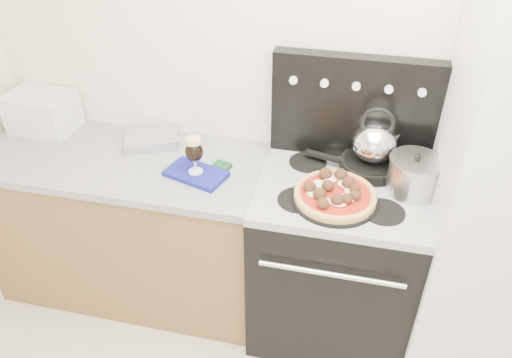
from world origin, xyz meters
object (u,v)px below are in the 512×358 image
(stove_body, at_px, (333,262))
(beer_glass, at_px, (194,155))
(skillet, at_px, (371,165))
(oven_mitt, at_px, (196,174))
(pizza, at_px, (335,193))
(stock_pot, at_px, (413,176))
(base_cabinet, at_px, (132,228))
(tea_kettle, at_px, (375,139))
(toaster_oven, at_px, (42,112))
(pizza_pan, at_px, (335,199))

(stove_body, relative_size, beer_glass, 4.84)
(skillet, bearing_deg, oven_mitt, -165.34)
(pizza, bearing_deg, stock_pot, 23.79)
(base_cabinet, xyz_separation_m, tea_kettle, (1.22, 0.13, 0.65))
(toaster_oven, distance_m, tea_kettle, 1.72)
(stove_body, relative_size, tea_kettle, 3.87)
(oven_mitt, xyz_separation_m, tea_kettle, (0.79, 0.21, 0.17))
(toaster_oven, distance_m, skillet, 1.71)
(skillet, bearing_deg, toaster_oven, 178.86)
(oven_mitt, height_order, beer_glass, beer_glass)
(skillet, bearing_deg, tea_kettle, 0.00)
(oven_mitt, relative_size, stock_pot, 1.28)
(tea_kettle, bearing_deg, toaster_oven, 162.27)
(stove_body, height_order, skillet, skillet)
(beer_glass, distance_m, pizza_pan, 0.66)
(beer_glass, xyz_separation_m, stock_pot, (0.97, 0.07, -0.02))
(pizza, height_order, skillet, pizza)
(pizza, bearing_deg, tea_kettle, 62.86)
(base_cabinet, height_order, tea_kettle, tea_kettle)
(beer_glass, relative_size, pizza, 0.52)
(base_cabinet, distance_m, oven_mitt, 0.65)
(pizza_pan, distance_m, skillet, 0.31)
(pizza, bearing_deg, base_cabinet, 172.65)
(stove_body, xyz_separation_m, toaster_oven, (-1.60, 0.19, 0.56))
(toaster_oven, height_order, skillet, toaster_oven)
(tea_kettle, height_order, stock_pot, tea_kettle)
(oven_mitt, distance_m, skillet, 0.82)
(toaster_oven, height_order, oven_mitt, toaster_oven)
(stock_pot, bearing_deg, skillet, 143.15)
(stove_body, distance_m, oven_mitt, 0.83)
(pizza_pan, xyz_separation_m, stock_pot, (0.32, 0.14, 0.07))
(stove_body, bearing_deg, skillet, 54.70)
(oven_mitt, bearing_deg, pizza_pan, -5.91)
(toaster_oven, height_order, beer_glass, beer_glass)
(stove_body, distance_m, stock_pot, 0.63)
(oven_mitt, bearing_deg, beer_glass, 0.00)
(beer_glass, xyz_separation_m, tea_kettle, (0.79, 0.21, 0.07))
(base_cabinet, relative_size, skillet, 5.08)
(toaster_oven, xyz_separation_m, skillet, (1.71, -0.03, -0.06))
(toaster_oven, bearing_deg, tea_kettle, 2.86)
(tea_kettle, bearing_deg, beer_glass, 178.07)
(oven_mitt, height_order, pizza, pizza)
(oven_mitt, relative_size, tea_kettle, 1.22)
(base_cabinet, height_order, beer_glass, beer_glass)
(pizza, height_order, tea_kettle, tea_kettle)
(base_cabinet, xyz_separation_m, toaster_oven, (-0.50, 0.17, 0.57))
(tea_kettle, bearing_deg, base_cabinet, 169.72)
(base_cabinet, xyz_separation_m, beer_glass, (0.43, -0.07, 0.58))
(pizza_pan, bearing_deg, pizza, 0.00)
(pizza, relative_size, tea_kettle, 1.55)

